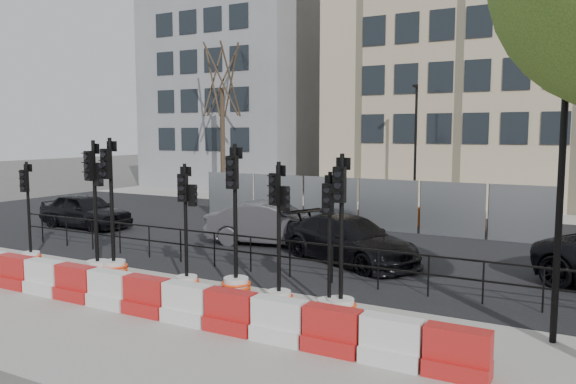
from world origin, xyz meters
The scene contains 23 objects.
ground centered at (0.00, 0.00, 0.00)m, with size 120.00×120.00×0.00m, color #51514C.
sidewalk_near centered at (0.00, -3.00, 0.01)m, with size 40.00×6.00×0.02m, color gray.
road centered at (0.00, 7.00, 0.01)m, with size 40.00×14.00×0.03m, color black.
sidewalk_far centered at (0.00, 16.00, 0.01)m, with size 40.00×4.00×0.02m, color gray.
building_grey centered at (-14.00, 21.99, 7.00)m, with size 11.00×9.06×14.00m.
building_cream centered at (2.00, 21.99, 9.00)m, with size 15.00×10.06×18.00m.
kerb_railing centered at (0.00, 1.20, 0.69)m, with size 18.00×0.04×1.00m.
heras_fencing centered at (0.57, 9.86, 0.65)m, with size 14.33×1.72×2.00m.
lamp_post_far centered at (0.50, 14.98, 3.22)m, with size 0.12×0.56×6.00m.
lamp_post_near centered at (7.50, -0.52, 3.22)m, with size 0.12×0.56×6.00m.
tree_bare_far centered at (-11.00, 15.50, 6.65)m, with size 2.00×2.00×9.00m.
barrier_row centered at (0.00, -2.80, 0.37)m, with size 13.60×0.50×0.80m.
traffic_signal_a centered at (-6.06, -1.02, 0.61)m, with size 0.58×0.58×2.95m.
traffic_signal_b centered at (-3.26, -1.13, 0.85)m, with size 0.70×0.70×3.57m.
traffic_signal_c centered at (-2.88, -0.94, 0.75)m, with size 0.72×0.72×3.64m.
traffic_signal_d centered at (-0.38, -1.03, 0.73)m, with size 0.60×0.60×3.05m.
traffic_signal_e centered at (0.85, -0.78, 0.73)m, with size 0.69×0.69×3.52m.
traffic_signal_f centered at (2.19, -1.12, 0.75)m, with size 0.62×0.62×3.16m.
traffic_signal_g centered at (3.60, -1.07, 0.69)m, with size 0.66×0.66×3.36m.
traffic_signal_h centered at (3.36, -1.10, 0.62)m, with size 0.59×0.59×2.99m.
car_a centered at (-9.54, 4.06, 0.69)m, with size 4.13×1.81×1.38m, color black.
car_b centered at (-1.35, 4.67, 0.72)m, with size 4.60×2.37×1.44m, color #414145.
car_c centered at (1.86, 3.59, 0.67)m, with size 5.00×3.65×1.34m, color black.
Camera 1 is at (7.99, -11.32, 3.78)m, focal length 35.00 mm.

